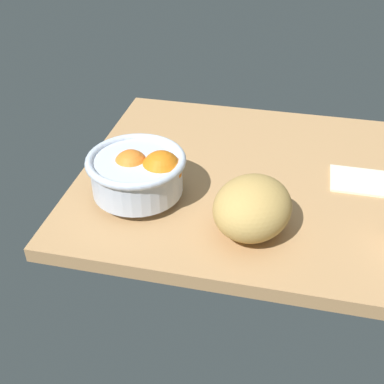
{
  "coord_description": "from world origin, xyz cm",
  "views": [
    {
      "loc": [
        -3.11,
        89.47,
        59.5
      ],
      "look_at": [
        13.31,
        15.7,
        5.0
      ],
      "focal_mm": 45.56,
      "sensor_mm": 36.0,
      "label": 1
    }
  ],
  "objects": [
    {
      "name": "ground_plane",
      "position": [
        0.0,
        0.0,
        -1.5
      ],
      "size": [
        81.11,
        65.42,
        3.0
      ],
      "primitive_type": "cube",
      "color": "tan"
    },
    {
      "name": "fruit_bowl",
      "position": [
        24.62,
        12.95,
        6.13
      ],
      "size": [
        19.83,
        19.83,
        11.2
      ],
      "color": "silver",
      "rests_on": "ground"
    },
    {
      "name": "bread_loaf",
      "position": [
        1.42,
        18.44,
        5.3
      ],
      "size": [
        18.11,
        19.71,
        10.61
      ],
      "primitive_type": "ellipsoid",
      "rotation": [
        0.0,
        0.0,
        1.29
      ],
      "color": "tan",
      "rests_on": "ground"
    },
    {
      "name": "napkin_folded",
      "position": [
        -20.77,
        -2.56,
        0.46
      ],
      "size": [
        14.79,
        10.18,
        0.91
      ],
      "primitive_type": "cube",
      "rotation": [
        0.0,
        0.0,
        -0.01
      ],
      "color": "silver",
      "rests_on": "ground"
    }
  ]
}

